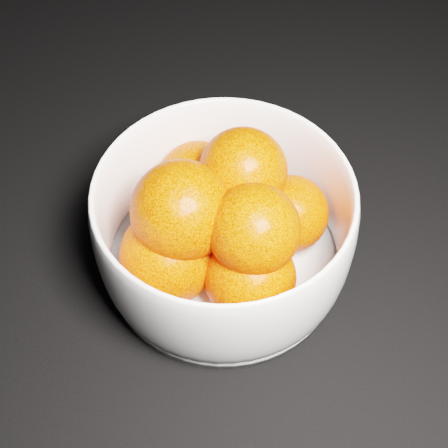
% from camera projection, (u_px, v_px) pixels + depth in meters
% --- Properties ---
extents(bowl, '(0.20, 0.20, 0.10)m').
position_uv_depth(bowl, '(224.00, 228.00, 0.47)').
color(bowl, white).
rests_on(bowl, ground).
extents(orange_pile, '(0.14, 0.15, 0.11)m').
position_uv_depth(orange_pile, '(220.00, 221.00, 0.46)').
color(orange_pile, '#ED4208').
rests_on(orange_pile, bowl).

